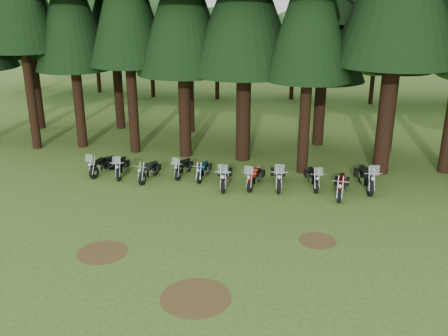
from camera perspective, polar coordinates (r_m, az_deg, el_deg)
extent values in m
plane|color=#3A631B|center=(19.28, -3.01, -7.68)|extent=(120.00, 120.00, 0.00)
cylinder|color=black|center=(31.05, -21.25, 8.15)|extent=(0.52, 0.52, 6.77)
cylinder|color=black|center=(30.61, -16.28, 7.35)|extent=(0.58, 0.58, 5.53)
cone|color=black|center=(30.02, -17.27, 17.27)|extent=(4.32, 4.32, 6.91)
cylinder|color=black|center=(28.81, -10.42, 7.56)|extent=(0.58, 0.58, 5.99)
cylinder|color=black|center=(27.74, -4.53, 6.91)|extent=(0.66, 0.66, 5.57)
cone|color=black|center=(27.09, -4.84, 17.99)|extent=(4.95, 4.95, 6.96)
cylinder|color=black|center=(27.03, 2.22, 6.77)|extent=(0.77, 0.77, 5.70)
cone|color=black|center=(26.37, 2.38, 18.41)|extent=(5.81, 5.81, 7.12)
cylinder|color=black|center=(25.30, 9.22, 5.65)|extent=(0.55, 0.55, 5.71)
cone|color=black|center=(24.59, 9.94, 18.12)|extent=(4.15, 4.15, 7.14)
cylinder|color=black|center=(26.04, 18.08, 6.36)|extent=(0.80, 0.80, 6.62)
cylinder|color=black|center=(35.94, -20.76, 8.86)|extent=(0.67, 0.67, 5.87)
cylinder|color=black|center=(34.37, -11.99, 8.97)|extent=(0.60, 0.60, 5.53)
cone|color=black|center=(33.84, -12.65, 17.81)|extent=(4.52, 4.52, 6.91)
cylinder|color=black|center=(32.77, -4.03, 8.86)|extent=(0.65, 0.65, 5.55)
cone|color=black|center=(32.21, -4.26, 18.21)|extent=(4.85, 4.85, 6.94)
cylinder|color=black|center=(30.49, 2.55, 8.06)|extent=(0.58, 0.58, 5.52)
cone|color=black|center=(29.90, 2.71, 18.04)|extent=(4.35, 4.35, 6.90)
cylinder|color=black|center=(30.48, 10.89, 6.93)|extent=(0.66, 0.66, 4.70)
cone|color=black|center=(29.85, 11.45, 15.38)|extent=(4.94, 4.94, 5.87)
cylinder|color=black|center=(30.21, 18.63, 7.00)|extent=(0.53, 0.53, 5.56)
cone|color=black|center=(29.61, 19.78, 17.10)|extent=(3.94, 3.94, 6.95)
cylinder|color=black|center=(50.48, -20.78, 10.14)|extent=(0.36, 0.36, 3.33)
sphere|color=#2B6026|center=(50.04, -21.40, 15.15)|extent=(7.78, 7.78, 7.78)
sphere|color=#2B6026|center=(48.63, -20.50, 14.24)|extent=(5.55, 5.55, 5.55)
cylinder|color=black|center=(47.93, -14.17, 10.34)|extent=(0.36, 0.36, 3.29)
sphere|color=#2B6026|center=(47.47, -14.62, 15.57)|extent=(7.69, 7.69, 7.69)
sphere|color=#2B6026|center=(46.17, -13.51, 14.61)|extent=(5.49, 5.49, 5.49)
cylinder|color=black|center=(44.86, -8.16, 9.82)|extent=(0.36, 0.36, 2.80)
sphere|color=#2B6026|center=(44.40, -8.40, 14.57)|extent=(6.53, 6.53, 6.53)
sphere|color=#2B6026|center=(43.38, -7.27, 13.64)|extent=(4.67, 4.67, 4.67)
cylinder|color=black|center=(43.58, -0.78, 9.56)|extent=(0.36, 0.36, 2.55)
sphere|color=#2B6026|center=(43.12, -0.80, 14.01)|extent=(5.95, 5.95, 5.95)
sphere|color=#2B6026|center=(42.31, 0.38, 13.10)|extent=(4.25, 4.25, 4.25)
cylinder|color=black|center=(43.82, 7.75, 9.39)|extent=(0.36, 0.36, 2.47)
sphere|color=#2B6026|center=(43.37, 7.95, 13.67)|extent=(5.76, 5.76, 5.76)
sphere|color=#2B6026|center=(42.71, 9.19, 12.75)|extent=(4.12, 4.12, 4.12)
cylinder|color=black|center=(43.21, 16.59, 9.33)|extent=(0.36, 0.36, 3.52)
sphere|color=#2B6026|center=(42.70, 17.21, 15.53)|extent=(8.21, 8.21, 8.21)
sphere|color=#2B6026|center=(41.95, 19.16, 14.14)|extent=(5.87, 5.87, 5.87)
cylinder|color=#4C3D1E|center=(18.60, -13.73, -9.34)|extent=(1.80, 1.80, 0.01)
cylinder|color=#4C3D1E|center=(19.18, 10.63, -8.17)|extent=(1.40, 1.40, 0.01)
cylinder|color=#4C3D1E|center=(15.73, -3.25, -14.55)|extent=(2.20, 2.20, 0.01)
cylinder|color=black|center=(25.60, -14.62, -0.51)|extent=(0.27, 0.64, 0.63)
cylinder|color=black|center=(26.69, -12.66, 0.47)|extent=(0.27, 0.64, 0.63)
cube|color=silver|center=(26.15, -13.58, 0.20)|extent=(0.40, 0.71, 0.32)
cube|color=black|center=(25.88, -13.93, 0.77)|extent=(0.39, 0.57, 0.23)
cube|color=black|center=(26.22, -13.34, 0.98)|extent=(0.39, 0.57, 0.11)
cube|color=silver|center=(25.13, -15.19, 1.11)|extent=(0.42, 0.20, 0.38)
cylinder|color=black|center=(25.05, -11.95, -0.75)|extent=(0.27, 0.64, 0.63)
cylinder|color=black|center=(26.40, -11.36, 0.35)|extent=(0.27, 0.64, 0.63)
cube|color=silver|center=(25.74, -11.64, 0.03)|extent=(0.40, 0.70, 0.32)
cube|color=black|center=(25.43, -11.78, 0.59)|extent=(0.39, 0.57, 0.23)
cube|color=black|center=(25.84, -11.60, 0.83)|extent=(0.39, 0.57, 0.11)
cube|color=silver|center=(24.51, -12.21, 0.87)|extent=(0.41, 0.20, 0.37)
cylinder|color=black|center=(24.30, -9.31, -1.21)|extent=(0.19, 0.63, 0.62)
cylinder|color=black|center=(25.53, -7.84, -0.10)|extent=(0.19, 0.63, 0.62)
cube|color=silver|center=(24.93, -8.52, -0.42)|extent=(0.33, 0.69, 0.32)
cube|color=#242429|center=(24.63, -8.78, 0.16)|extent=(0.33, 0.55, 0.23)
cube|color=black|center=(25.01, -8.34, 0.39)|extent=(0.33, 0.55, 0.11)
cylinder|color=black|center=(24.66, -5.28, -0.77)|extent=(0.17, 0.59, 0.59)
cylinder|color=black|center=(25.86, -4.14, 0.24)|extent=(0.17, 0.59, 0.59)
cube|color=silver|center=(25.27, -4.66, -0.05)|extent=(0.30, 0.64, 0.30)
cube|color=black|center=(24.99, -4.86, 0.50)|extent=(0.31, 0.51, 0.21)
cube|color=black|center=(25.36, -4.51, 0.71)|extent=(0.31, 0.51, 0.11)
cube|color=silver|center=(24.17, -5.58, 0.78)|extent=(0.38, 0.14, 0.35)
cylinder|color=black|center=(24.21, -2.82, -1.10)|extent=(0.12, 0.58, 0.58)
cylinder|color=black|center=(25.45, -2.04, -0.04)|extent=(0.12, 0.58, 0.58)
cube|color=silver|center=(24.84, -2.40, -0.35)|extent=(0.25, 0.62, 0.30)
cube|color=navy|center=(24.55, -2.53, 0.19)|extent=(0.27, 0.49, 0.21)
cube|color=black|center=(24.93, -2.29, 0.41)|extent=(0.27, 0.49, 0.11)
cylinder|color=black|center=(23.02, -0.09, -2.04)|extent=(0.25, 0.71, 0.69)
cylinder|color=black|center=(24.54, 0.14, -0.65)|extent=(0.25, 0.71, 0.69)
cube|color=silver|center=(23.79, 0.03, -1.06)|extent=(0.40, 0.77, 0.36)
cube|color=black|center=(23.44, 0.00, -0.40)|extent=(0.40, 0.62, 0.25)
cube|color=black|center=(23.90, 0.07, -0.11)|extent=(0.40, 0.62, 0.13)
cube|color=silver|center=(22.39, -0.14, -0.11)|extent=(0.46, 0.20, 0.42)
cylinder|color=black|center=(23.16, 3.00, -2.01)|extent=(0.21, 0.65, 0.63)
cylinder|color=black|center=(24.51, 3.95, -0.80)|extent=(0.21, 0.65, 0.63)
cube|color=silver|center=(23.84, 3.52, -1.16)|extent=(0.35, 0.70, 0.33)
cube|color=red|center=(23.52, 3.40, -0.55)|extent=(0.35, 0.56, 0.23)
cube|color=black|center=(23.94, 3.68, -0.29)|extent=(0.35, 0.56, 0.12)
cube|color=silver|center=(22.60, 2.84, -0.25)|extent=(0.41, 0.17, 0.38)
cylinder|color=black|center=(23.10, 6.27, -2.08)|extent=(0.24, 0.72, 0.70)
cylinder|color=black|center=(24.64, 6.16, -0.67)|extent=(0.24, 0.72, 0.70)
cube|color=silver|center=(23.88, 6.22, -1.09)|extent=(0.40, 0.78, 0.36)
cube|color=black|center=(23.52, 6.27, -0.42)|extent=(0.40, 0.62, 0.26)
cube|color=black|center=(24.00, 6.23, -0.12)|extent=(0.40, 0.62, 0.13)
cube|color=silver|center=(22.47, 6.38, -0.12)|extent=(0.46, 0.19, 0.42)
cylinder|color=black|center=(23.44, 10.47, -2.08)|extent=(0.27, 0.63, 0.62)
cylinder|color=black|center=(24.77, 9.82, -0.84)|extent=(0.27, 0.63, 0.62)
cube|color=silver|center=(24.12, 10.13, -1.22)|extent=(0.41, 0.70, 0.32)
cube|color=black|center=(23.80, 10.27, -0.64)|extent=(0.39, 0.57, 0.22)
cube|color=black|center=(24.21, 10.07, -0.37)|extent=(0.39, 0.57, 0.11)
cube|color=silver|center=(22.89, 10.73, -0.39)|extent=(0.41, 0.21, 0.37)
cylinder|color=black|center=(22.57, 13.07, -3.06)|extent=(0.19, 0.68, 0.67)
cylinder|color=black|center=(24.04, 13.31, -1.66)|extent=(0.19, 0.68, 0.67)
cube|color=silver|center=(23.32, 13.22, -2.08)|extent=(0.34, 0.73, 0.35)
cube|color=#580106|center=(22.97, 13.25, -1.44)|extent=(0.34, 0.58, 0.25)
cube|color=black|center=(23.42, 13.32, -1.13)|extent=(0.34, 0.58, 0.12)
cylinder|color=black|center=(23.63, 16.36, -2.24)|extent=(0.29, 0.75, 0.74)
cylinder|color=black|center=(25.19, 15.40, -0.78)|extent=(0.29, 0.75, 0.74)
cube|color=silver|center=(24.42, 15.85, -1.22)|extent=(0.45, 0.83, 0.38)
cube|color=black|center=(24.06, 16.08, -0.54)|extent=(0.44, 0.67, 0.27)
cube|color=black|center=(24.54, 15.79, -0.23)|extent=(0.44, 0.67, 0.13)
cube|color=silver|center=(22.99, 16.79, -0.24)|extent=(0.49, 0.23, 0.44)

